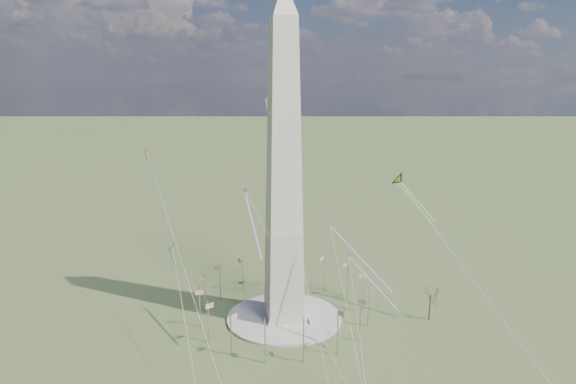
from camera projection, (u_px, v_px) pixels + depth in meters
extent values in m
plane|color=#49592C|center=(284.00, 319.00, 161.43)|extent=(2000.00, 2000.00, 0.00)
cylinder|color=#BBB8AB|center=(284.00, 318.00, 161.34)|extent=(36.00, 36.00, 0.80)
cylinder|color=#B7B8BE|center=(363.00, 293.00, 165.21)|extent=(0.36, 0.36, 13.00)
cube|color=red|center=(362.00, 276.00, 165.29)|extent=(2.40, 0.08, 1.50)
cylinder|color=#B7B8BE|center=(347.00, 281.00, 174.32)|extent=(0.36, 0.36, 13.00)
cube|color=red|center=(345.00, 266.00, 174.21)|extent=(2.25, 0.99, 1.50)
cylinder|color=#B7B8BE|center=(325.00, 274.00, 181.25)|extent=(0.36, 0.36, 13.00)
cube|color=red|center=(322.00, 259.00, 180.78)|extent=(1.75, 1.75, 1.50)
cylinder|color=#B7B8BE|center=(298.00, 270.00, 184.94)|extent=(0.36, 0.36, 13.00)
cube|color=red|center=(294.00, 256.00, 184.02)|extent=(0.99, 2.25, 1.50)
cylinder|color=#B7B8BE|center=(270.00, 270.00, 184.84)|extent=(0.36, 0.36, 13.00)
cube|color=red|center=(266.00, 256.00, 183.42)|extent=(0.08, 2.40, 1.50)
cylinder|color=#B7B8BE|center=(243.00, 274.00, 180.96)|extent=(0.36, 0.36, 13.00)
cube|color=red|center=(239.00, 260.00, 179.09)|extent=(0.99, 2.25, 1.50)
cylinder|color=#B7B8BE|center=(220.00, 282.00, 173.89)|extent=(0.36, 0.36, 13.00)
cube|color=red|center=(217.00, 268.00, 171.67)|extent=(1.75, 1.75, 1.50)
cylinder|color=#B7B8BE|center=(205.00, 293.00, 164.70)|extent=(0.36, 0.36, 13.00)
cube|color=red|center=(203.00, 279.00, 162.30)|extent=(2.25, 0.99, 1.50)
cylinder|color=#B7B8BE|center=(200.00, 307.00, 154.80)|extent=(0.36, 0.36, 13.00)
cube|color=red|center=(199.00, 292.00, 152.41)|extent=(2.40, 0.08, 1.50)
cylinder|color=#B7B8BE|center=(208.00, 321.00, 145.70)|extent=(0.36, 0.36, 13.00)
cube|color=red|center=(210.00, 306.00, 143.49)|extent=(2.25, 0.99, 1.50)
cylinder|color=#B7B8BE|center=(231.00, 334.00, 138.77)|extent=(0.36, 0.36, 13.00)
cube|color=red|center=(234.00, 317.00, 136.92)|extent=(1.75, 1.75, 1.50)
cylinder|color=#B7B8BE|center=(265.00, 341.00, 135.07)|extent=(0.36, 0.36, 13.00)
cube|color=red|center=(270.00, 323.00, 133.68)|extent=(0.99, 2.25, 1.50)
cylinder|color=#B7B8BE|center=(304.00, 340.00, 135.17)|extent=(0.36, 0.36, 13.00)
cube|color=red|center=(308.00, 322.00, 134.28)|extent=(0.08, 2.40, 1.50)
cylinder|color=#B7B8BE|center=(337.00, 333.00, 139.05)|extent=(0.36, 0.36, 13.00)
cube|color=red|center=(342.00, 314.00, 138.61)|extent=(0.99, 2.25, 1.50)
cylinder|color=#B7B8BE|center=(360.00, 321.00, 146.13)|extent=(0.36, 0.36, 13.00)
cube|color=red|center=(362.00, 302.00, 146.03)|extent=(1.75, 1.75, 1.50)
cylinder|color=#B7B8BE|center=(368.00, 306.00, 155.31)|extent=(0.36, 0.36, 13.00)
cube|color=red|center=(369.00, 288.00, 155.40)|extent=(2.25, 0.99, 1.50)
cylinder|color=#45322A|center=(430.00, 307.00, 159.93)|extent=(0.41, 0.41, 8.52)
cube|color=#DFA10B|center=(418.00, 202.00, 164.78)|extent=(6.44, 13.35, 10.16)
cube|color=#DFA10B|center=(414.00, 202.00, 163.71)|extent=(6.44, 13.35, 10.16)
cube|color=#381A78|center=(172.00, 246.00, 151.98)|extent=(2.37, 3.45, 2.62)
cube|color=red|center=(173.00, 260.00, 152.92)|extent=(2.39, 2.66, 9.05)
cube|color=red|center=(361.00, 258.00, 139.54)|extent=(12.01, 18.17, 13.30)
cube|color=red|center=(253.00, 225.00, 137.35)|extent=(1.93, 20.19, 12.65)
cube|color=red|center=(374.00, 284.00, 167.98)|extent=(11.37, 17.53, 12.75)
cube|color=red|center=(146.00, 151.00, 173.09)|extent=(1.13, 1.85, 1.56)
cube|color=red|center=(146.00, 156.00, 173.46)|extent=(0.73, 1.33, 3.56)
cube|color=white|center=(266.00, 99.00, 196.56)|extent=(1.35, 2.15, 1.76)
cube|color=white|center=(266.00, 104.00, 196.98)|extent=(0.88, 1.47, 4.04)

